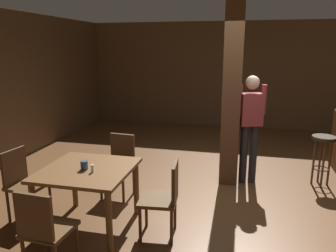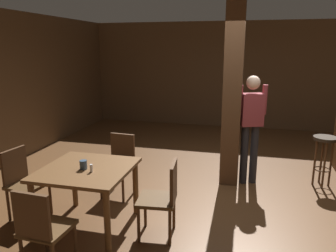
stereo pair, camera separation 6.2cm
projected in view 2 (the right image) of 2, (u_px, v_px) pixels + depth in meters
ground_plane at (220, 196)px, 4.82m from camera, size 10.80×10.80×0.00m
wall_back at (238, 75)px, 8.73m from camera, size 8.00×0.10×2.80m
pillar at (232, 97)px, 5.00m from camera, size 0.28×0.28×2.80m
dining_table at (87, 177)px, 3.87m from camera, size 1.03×1.03×0.76m
chair_east at (163, 196)px, 3.69m from camera, size 0.46×0.46×0.89m
chair_south at (42, 227)px, 3.04m from camera, size 0.44×0.44×0.89m
chair_west at (23, 180)px, 4.13m from camera, size 0.47×0.47×0.89m
chair_north at (119, 162)px, 4.78m from camera, size 0.46×0.46×0.89m
napkin_cup at (83, 165)px, 3.79m from camera, size 0.08×0.08×0.11m
salt_shaker at (91, 168)px, 3.71m from camera, size 0.03×0.03×0.09m
standing_person at (251, 122)px, 5.08m from camera, size 0.47×0.31×1.72m
bar_stool_near at (324, 149)px, 5.06m from camera, size 0.36×0.36×0.80m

